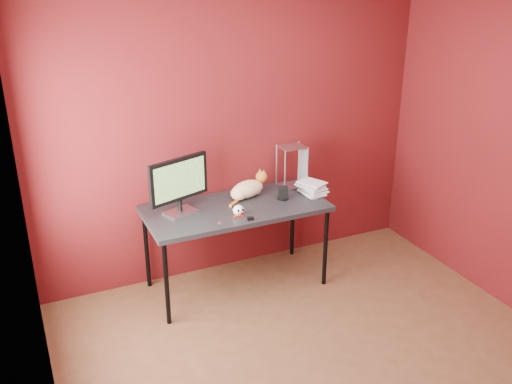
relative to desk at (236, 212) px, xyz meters
name	(u,v)px	position (x,y,z in m)	size (l,w,h in m)	color
room	(347,180)	(0.15, -1.37, 0.75)	(3.52, 3.52, 2.61)	#51301B
desk	(236,212)	(0.00, 0.00, 0.00)	(1.50, 0.70, 0.75)	black
monitor	(179,183)	(-0.46, 0.06, 0.31)	(0.52, 0.25, 0.47)	#AAAAAE
cat	(248,189)	(0.17, 0.14, 0.13)	(0.43, 0.28, 0.22)	orange
skull_mug	(238,210)	(-0.05, -0.17, 0.09)	(0.09, 0.09, 0.09)	white
speaker	(283,194)	(0.42, -0.03, 0.10)	(0.10, 0.10, 0.11)	black
book_stack	(306,132)	(0.63, -0.02, 0.62)	(0.25, 0.28, 1.14)	beige
wire_rack	(292,166)	(0.63, 0.20, 0.24)	(0.23, 0.19, 0.38)	#AAAAAE
pocket_knife	(239,216)	(-0.06, -0.20, 0.06)	(0.08, 0.02, 0.02)	#A7200C
black_gadget	(250,219)	(0.00, -0.29, 0.06)	(0.05, 0.03, 0.02)	black
washer	(220,222)	(-0.22, -0.23, 0.05)	(0.05, 0.05, 0.00)	#AAAAAE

